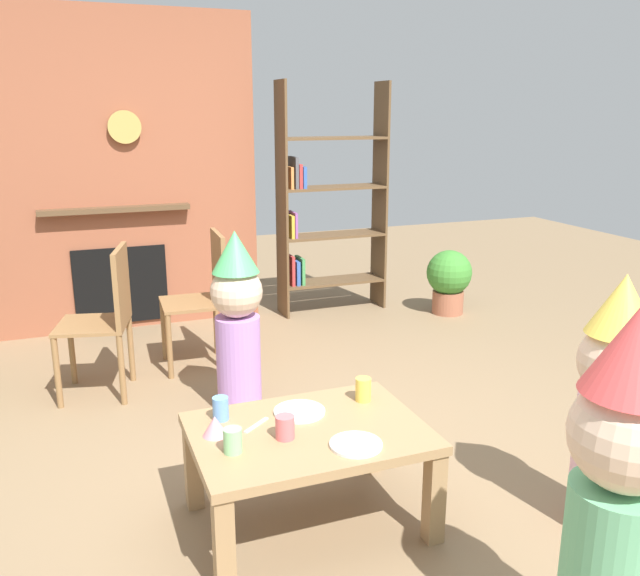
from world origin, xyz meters
name	(u,v)px	position (x,y,z in m)	size (l,w,h in m)	color
ground_plane	(321,464)	(0.00, 0.00, 0.00)	(12.00, 12.00, 0.00)	#846B4C
brick_fireplace_feature	(111,175)	(-0.70, 2.60, 1.19)	(2.20, 0.28, 2.40)	#935138
bookshelf	(325,208)	(0.96, 2.40, 0.88)	(0.90, 0.28, 1.90)	brown
coffee_table	(308,444)	(-0.22, -0.42, 0.36)	(0.93, 0.67, 0.43)	#9E7A51
paper_cup_near_left	(233,441)	(-0.54, -0.50, 0.48)	(0.07, 0.07, 0.10)	#8CD18C
paper_cup_near_right	(285,427)	(-0.33, -0.47, 0.48)	(0.08, 0.08, 0.09)	#E5666B
paper_cup_center	(363,389)	(0.10, -0.26, 0.48)	(0.07, 0.07, 0.10)	#F2CC4C
paper_cup_far_left	(221,409)	(-0.53, -0.22, 0.48)	(0.07, 0.07, 0.10)	#669EE0
paper_plate_front	(356,444)	(-0.09, -0.62, 0.44)	(0.20, 0.20, 0.01)	white
paper_plate_rear	(299,411)	(-0.20, -0.27, 0.44)	(0.22, 0.22, 0.01)	white
birthday_cake_slice	(215,426)	(-0.58, -0.35, 0.47)	(0.10, 0.10, 0.08)	pink
table_fork	(256,425)	(-0.41, -0.32, 0.43)	(0.15, 0.02, 0.01)	silver
child_with_cone_hat	(621,489)	(0.36, -1.46, 0.63)	(0.33, 0.33, 1.19)	#66B27F
child_in_pink	(612,398)	(0.90, -0.87, 0.57)	(0.30, 0.30, 1.08)	#EAB2C6
child_by_the_chairs	(237,318)	(-0.21, 0.74, 0.55)	(0.29, 0.29, 1.05)	#B27FCC
dining_chair_left	(108,313)	(-0.88, 1.25, 0.51)	(0.48, 0.48, 0.90)	olive
dining_chair_middle	(206,291)	(-0.23, 1.51, 0.51)	(0.42, 0.42, 0.90)	olive
potted_plant_tall	(449,278)	(1.90, 1.95, 0.30)	(0.38, 0.38, 0.54)	#9E5B42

